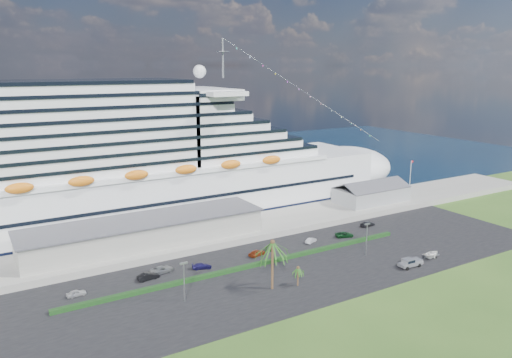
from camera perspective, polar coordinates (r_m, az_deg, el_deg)
ground at (r=109.46m, az=7.53°, el=-12.00°), size 420.00×420.00×0.00m
asphalt_lot at (r=117.46m, az=4.15°, el=-10.10°), size 140.00×38.00×0.12m
wharf at (r=140.28m, az=-2.68°, el=-5.83°), size 240.00×20.00×1.80m
water at (r=221.28m, az=-13.79°, el=0.54°), size 420.00×160.00×0.02m
cruise_ship at (r=149.94m, az=-14.42°, el=1.25°), size 191.00×38.00×54.00m
terminal_building at (r=129.70m, az=-12.52°, el=-5.79°), size 61.00×15.00×6.30m
port_shed at (r=169.08m, az=13.03°, el=-1.66°), size 24.00×12.31×7.37m
flagpole at (r=180.95m, az=17.23°, el=0.30°), size 1.08×0.16×12.00m
hedge at (r=117.13m, az=-0.53°, el=-9.86°), size 88.00×1.10×0.90m
lamp_post_left at (r=100.50m, az=-8.22°, el=-11.03°), size 1.60×0.35×8.27m
lamp_post_right at (r=125.39m, az=12.55°, el=-6.29°), size 1.60×0.35×8.27m
palm_tall at (r=103.46m, az=1.89°, el=-7.87°), size 8.82×8.82×11.13m
palm_short at (r=107.28m, az=4.83°, el=-10.32°), size 3.53×3.53×4.56m
parked_car_0 at (r=109.79m, az=-19.85°, el=-12.17°), size 4.00×1.94×1.32m
parked_car_1 at (r=113.26m, az=-12.24°, el=-10.81°), size 4.91×2.05×1.58m
parked_car_2 at (r=116.20m, az=-10.69°, el=-10.13°), size 5.66×3.16×1.49m
parked_car_3 at (r=117.02m, az=-6.22°, el=-9.86°), size 4.84×3.09×1.31m
parked_car_4 at (r=123.66m, az=0.12°, el=-8.43°), size 4.90×2.81×1.57m
parked_car_5 at (r=133.25m, az=6.31°, el=-6.99°), size 4.04×2.67×1.26m
parked_car_6 at (r=138.73m, az=10.09°, el=-6.27°), size 5.53×3.95×1.40m
parked_car_7 at (r=149.04m, az=12.64°, el=-5.02°), size 5.24×2.55×1.47m
pickup_truck at (r=122.37m, az=17.21°, el=-9.08°), size 6.15×2.47×2.14m
boat_trailer at (r=129.55m, az=19.49°, el=-8.08°), size 5.64×4.17×1.56m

